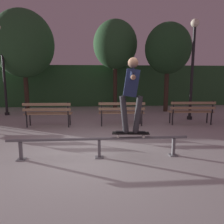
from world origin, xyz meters
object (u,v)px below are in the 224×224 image
(park_bench_right_center, at_px, (122,111))
(lamp_post_left, at_px, (3,59))
(skateboarder, at_px, (131,89))
(tree_far_left, at_px, (23,44))
(tree_behind_benches, at_px, (115,45))
(park_bench_rightmost, at_px, (192,110))
(lamp_post_right, at_px, (193,57))
(park_bench_left_center, at_px, (48,112))
(skateboard, at_px, (131,133))
(tree_far_right, at_px, (168,49))
(grind_rail, at_px, (99,142))

(park_bench_right_center, height_order, lamp_post_left, lamp_post_left)
(skateboarder, xyz_separation_m, tree_far_left, (-4.21, 6.80, 1.85))
(skateboarder, distance_m, tree_behind_benches, 7.72)
(park_bench_rightmost, height_order, lamp_post_right, lamp_post_right)
(park_bench_left_center, distance_m, tree_far_left, 5.05)
(park_bench_rightmost, relative_size, tree_far_left, 0.33)
(skateboard, relative_size, tree_far_right, 0.19)
(skateboard, bearing_deg, park_bench_right_center, 86.62)
(skateboard, relative_size, park_bench_left_center, 0.49)
(park_bench_right_center, xyz_separation_m, tree_far_left, (-4.39, 3.80, 2.77))
(tree_far_right, bearing_deg, grind_rail, -119.59)
(tree_far_left, relative_size, tree_far_right, 1.15)
(lamp_post_right, bearing_deg, tree_behind_benches, 127.86)
(tree_far_left, distance_m, tree_far_right, 7.04)
(tree_far_left, bearing_deg, lamp_post_right, -21.32)
(skateboard, height_order, park_bench_right_center, park_bench_right_center)
(grind_rail, bearing_deg, lamp_post_right, 46.45)
(tree_far_right, distance_m, lamp_post_right, 2.24)
(tree_behind_benches, distance_m, lamp_post_right, 4.54)
(skateboard, relative_size, lamp_post_left, 0.20)
(park_bench_right_center, relative_size, lamp_post_left, 0.41)
(skateboarder, relative_size, tree_far_right, 0.36)
(park_bench_rightmost, distance_m, tree_behind_benches, 5.80)
(skateboard, distance_m, tree_far_right, 7.18)
(grind_rail, xyz_separation_m, lamp_post_right, (3.76, 3.95, 2.14))
(skateboard, xyz_separation_m, tree_far_left, (-4.21, 6.80, 2.79))
(skateboarder, height_order, lamp_post_left, lamp_post_left)
(grind_rail, bearing_deg, tree_far_left, 117.51)
(tree_far_right, bearing_deg, skateboard, -114.63)
(tree_far_left, relative_size, tree_behind_benches, 1.05)
(park_bench_left_center, bearing_deg, skateboard, -51.87)
(grind_rail, distance_m, tree_far_right, 7.52)
(skateboarder, bearing_deg, grind_rail, 179.97)
(grind_rail, relative_size, park_bench_right_center, 2.35)
(grind_rail, relative_size, tree_behind_benches, 0.81)
(skateboard, xyz_separation_m, lamp_post_left, (-4.76, 5.62, 1.97))
(skateboard, bearing_deg, grind_rail, 180.00)
(tree_far_right, relative_size, lamp_post_left, 1.10)
(skateboard, height_order, skateboarder, skateboarder)
(park_bench_left_center, relative_size, tree_far_left, 0.33)
(skateboarder, relative_size, lamp_post_right, 0.40)
(park_bench_right_center, bearing_deg, tree_far_left, 139.14)
(grind_rail, height_order, skateboard, skateboard)
(park_bench_left_center, bearing_deg, lamp_post_right, 9.85)
(tree_behind_benches, distance_m, tree_far_right, 2.81)
(park_bench_rightmost, relative_size, tree_behind_benches, 0.34)
(grind_rail, height_order, park_bench_left_center, park_bench_left_center)
(park_bench_right_center, relative_size, tree_far_right, 0.38)
(tree_far_right, bearing_deg, skateboarder, -114.60)
(tree_far_left, xyz_separation_m, lamp_post_left, (-0.55, -1.19, -0.82))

